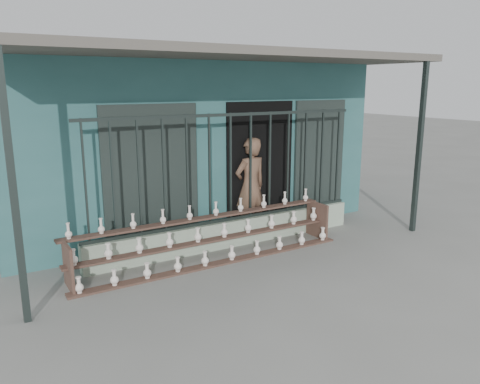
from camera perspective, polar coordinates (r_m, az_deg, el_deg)
ground at (r=7.05m, az=4.26°, el=-9.53°), size 60.00×60.00×0.00m
workshop_building at (r=10.31m, az=-9.36°, el=6.83°), size 7.40×6.60×3.21m
parapet_wall at (r=8.00m, az=-1.11°, el=-5.00°), size 5.00×0.20×0.45m
security_fence at (r=7.73m, az=-1.15°, el=2.95°), size 5.00×0.04×1.80m
shelf_rack at (r=7.34m, az=-3.51°, el=-5.61°), size 4.50×0.68×0.85m
elderly_woman at (r=8.45m, az=1.28°, el=0.66°), size 0.69×0.49×1.78m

